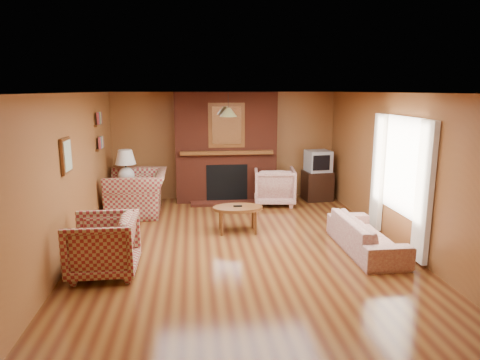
{
  "coord_description": "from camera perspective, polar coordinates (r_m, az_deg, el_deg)",
  "views": [
    {
      "loc": [
        -0.72,
        -6.37,
        2.44
      ],
      "look_at": [
        0.05,
        0.6,
        0.96
      ],
      "focal_mm": 32.0,
      "sensor_mm": 36.0,
      "label": 1
    }
  ],
  "objects": [
    {
      "name": "floor",
      "position": [
        6.86,
        0.13,
        -8.92
      ],
      "size": [
        6.5,
        6.5,
        0.0
      ],
      "primitive_type": "plane",
      "color": "#4F2311",
      "rests_on": "ground"
    },
    {
      "name": "ceiling",
      "position": [
        6.41,
        0.14,
        11.56
      ],
      "size": [
        6.5,
        6.5,
        0.0
      ],
      "primitive_type": "plane",
      "rotation": [
        3.14,
        0.0,
        0.0
      ],
      "color": "silver",
      "rests_on": "wall_back"
    },
    {
      "name": "wall_back",
      "position": [
        9.73,
        -2.02,
        4.59
      ],
      "size": [
        6.5,
        0.0,
        6.5
      ],
      "primitive_type": "plane",
      "rotation": [
        1.57,
        0.0,
        0.0
      ],
      "color": "brown",
      "rests_on": "floor"
    },
    {
      "name": "wall_front",
      "position": [
        3.43,
        6.31,
        -9.35
      ],
      "size": [
        6.5,
        0.0,
        6.5
      ],
      "primitive_type": "plane",
      "rotation": [
        -1.57,
        0.0,
        0.0
      ],
      "color": "brown",
      "rests_on": "floor"
    },
    {
      "name": "wall_left",
      "position": [
        6.73,
        -21.53,
        0.46
      ],
      "size": [
        0.0,
        6.5,
        6.5
      ],
      "primitive_type": "plane",
      "rotation": [
        1.57,
        0.0,
        1.57
      ],
      "color": "brown",
      "rests_on": "floor"
    },
    {
      "name": "wall_right",
      "position": [
        7.24,
        20.2,
        1.32
      ],
      "size": [
        0.0,
        6.5,
        6.5
      ],
      "primitive_type": "plane",
      "rotation": [
        1.57,
        0.0,
        -1.57
      ],
      "color": "brown",
      "rests_on": "floor"
    },
    {
      "name": "fireplace",
      "position": [
        9.47,
        -1.89,
        4.28
      ],
      "size": [
        2.2,
        0.82,
        2.4
      ],
      "color": "#592113",
      "rests_on": "floor"
    },
    {
      "name": "window_right",
      "position": [
        7.06,
        20.52,
        0.43
      ],
      "size": [
        0.1,
        1.85,
        2.0
      ],
      "color": "beige",
      "rests_on": "wall_right"
    },
    {
      "name": "bookshelf",
      "position": [
        8.48,
        -18.1,
        6.1
      ],
      "size": [
        0.09,
        0.55,
        0.71
      ],
      "color": "brown",
      "rests_on": "wall_left"
    },
    {
      "name": "botanical_print",
      "position": [
        6.38,
        -22.16,
        3.01
      ],
      "size": [
        0.05,
        0.4,
        0.5
      ],
      "color": "brown",
      "rests_on": "wall_left"
    },
    {
      "name": "pendant_light",
      "position": [
        8.71,
        -1.58,
        9.02
      ],
      "size": [
        0.36,
        0.36,
        0.48
      ],
      "color": "black",
      "rests_on": "ceiling"
    },
    {
      "name": "plaid_loveseat",
      "position": [
        8.8,
        -13.52,
        -1.65
      ],
      "size": [
        1.17,
        1.33,
        0.85
      ],
      "primitive_type": "imported",
      "rotation": [
        0.0,
        0.0,
        -1.55
      ],
      "color": "maroon",
      "rests_on": "floor"
    },
    {
      "name": "plaid_armchair",
      "position": [
        6.05,
        -17.83,
        -8.32
      ],
      "size": [
        0.9,
        0.87,
        0.81
      ],
      "primitive_type": "imported",
      "rotation": [
        0.0,
        0.0,
        -1.56
      ],
      "color": "maroon",
      "rests_on": "floor"
    },
    {
      "name": "floral_sofa",
      "position": [
        6.91,
        16.47,
        -7.02
      ],
      "size": [
        0.69,
        1.76,
        0.51
      ],
      "primitive_type": "imported",
      "rotation": [
        0.0,
        0.0,
        1.57
      ],
      "color": "beige",
      "rests_on": "floor"
    },
    {
      "name": "floral_armchair",
      "position": [
        9.29,
        4.6,
        -0.8
      ],
      "size": [
        0.96,
        0.98,
        0.8
      ],
      "primitive_type": "imported",
      "rotation": [
        0.0,
        0.0,
        3.02
      ],
      "color": "beige",
      "rests_on": "floor"
    },
    {
      "name": "coffee_table",
      "position": [
        7.44,
        -0.3,
        -4.0
      ],
      "size": [
        0.87,
        0.54,
        0.48
      ],
      "color": "brown",
      "rests_on": "floor"
    },
    {
      "name": "side_table",
      "position": [
        9.19,
        -14.77,
        -2.1
      ],
      "size": [
        0.42,
        0.42,
        0.56
      ],
      "primitive_type": "cube",
      "rotation": [
        0.0,
        0.0,
        -0.0
      ],
      "color": "brown",
      "rests_on": "floor"
    },
    {
      "name": "table_lamp",
      "position": [
        9.05,
        -14.99,
        1.98
      ],
      "size": [
        0.42,
        0.42,
        0.69
      ],
      "color": "silver",
      "rests_on": "side_table"
    },
    {
      "name": "tv_stand",
      "position": [
        9.81,
        10.25,
        -0.71
      ],
      "size": [
        0.63,
        0.58,
        0.65
      ],
      "primitive_type": "cube",
      "rotation": [
        0.0,
        0.0,
        0.07
      ],
      "color": "black",
      "rests_on": "floor"
    },
    {
      "name": "crt_tv",
      "position": [
        9.7,
        10.38,
        2.51
      ],
      "size": [
        0.56,
        0.56,
        0.47
      ],
      "color": "#9FA1A7",
      "rests_on": "tv_stand"
    }
  ]
}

